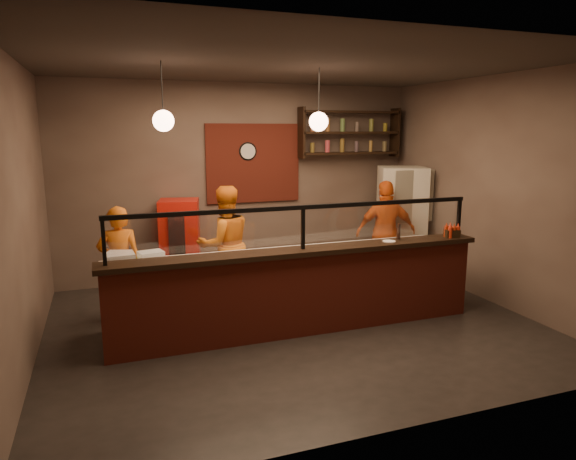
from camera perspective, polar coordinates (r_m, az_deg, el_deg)
name	(u,v)px	position (r m, az deg, el deg)	size (l,w,h in m)	color
floor	(294,324)	(6.69, 0.65, -10.42)	(6.00, 6.00, 0.00)	black
ceiling	(294,64)	(6.26, 0.72, 17.94)	(6.00, 6.00, 0.00)	#39332C
wall_back	(242,181)	(8.65, -5.17, 5.39)	(6.00, 6.00, 0.00)	#6E5C50
wall_left	(21,214)	(5.94, -27.54, 1.57)	(5.00, 5.00, 0.00)	#6E5C50
wall_right	(492,191)	(7.85, 21.72, 4.07)	(5.00, 5.00, 0.00)	#6E5C50
wall_front	(408,242)	(4.07, 13.16, -1.31)	(6.00, 6.00, 0.00)	#6E5C50
brick_patch	(253,163)	(8.65, -3.87, 7.41)	(1.60, 0.04, 1.30)	maroon
service_counter	(303,294)	(6.25, 1.63, -7.11)	(4.60, 0.25, 1.00)	maroon
counter_ledge	(303,251)	(6.11, 1.66, -2.38)	(4.70, 0.37, 0.06)	black
worktop_cabinet	(289,288)	(6.72, 0.06, -6.46)	(4.60, 0.75, 0.85)	gray
worktop	(289,254)	(6.60, 0.06, -2.74)	(4.60, 0.75, 0.05)	silver
sneeze_guard	(303,223)	(6.04, 1.68, 0.76)	(4.50, 0.05, 0.52)	white
wall_shelving	(350,133)	(9.11, 6.87, 10.69)	(1.84, 0.28, 0.85)	black
wall_clock	(248,151)	(8.60, -4.51, 8.71)	(0.30, 0.30, 0.04)	black
pendant_left	(163,121)	(6.06, -13.68, 11.73)	(0.24, 0.24, 0.77)	black
pendant_right	(319,122)	(6.56, 3.42, 11.94)	(0.24, 0.24, 0.77)	black
cook_left	(120,264)	(6.97, -18.19, -3.58)	(0.55, 0.36, 1.51)	orange
cook_mid	(225,245)	(7.36, -7.03, -1.63)	(0.82, 0.64, 1.68)	orange
cook_right	(386,232)	(8.40, 10.82, -0.24)	(0.97, 0.41, 1.66)	#DC5614
fridge	(401,220)	(9.04, 12.44, 1.05)	(0.76, 0.71, 1.83)	beige
red_cooler	(180,243)	(8.24, -11.88, -1.48)	(0.59, 0.54, 1.39)	red
pizza_dough	(285,252)	(6.61, -0.34, -2.43)	(0.56, 0.56, 0.01)	beige
prep_tub_a	(151,257)	(6.30, -14.98, -2.92)	(0.28, 0.22, 0.14)	white
prep_tub_b	(119,257)	(6.40, -18.28, -2.90)	(0.27, 0.22, 0.14)	silver
prep_tub_c	(119,261)	(6.17, -18.22, -3.26)	(0.33, 0.27, 0.17)	silver
rolling_pin	(126,261)	(6.35, -17.55, -3.29)	(0.07, 0.07, 0.39)	gold
condiment_caddy	(452,233)	(7.09, 17.74, -0.35)	(0.18, 0.14, 0.10)	black
pepper_mill	(398,232)	(6.75, 12.18, -0.17)	(0.05, 0.05, 0.20)	black
small_plate	(389,241)	(6.61, 11.17, -1.24)	(0.16, 0.16, 0.01)	white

